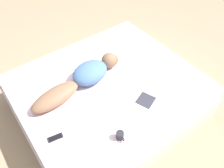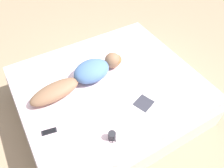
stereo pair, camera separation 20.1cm
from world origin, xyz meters
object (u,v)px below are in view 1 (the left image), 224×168
at_px(coffee_mug, 120,135).
at_px(cell_phone, 55,138).
at_px(open_magazine, 135,96).
at_px(person, 83,77).

bearing_deg(coffee_mug, cell_phone, -126.52).
relative_size(coffee_mug, cell_phone, 0.69).
distance_m(open_magazine, cell_phone, 1.00).
bearing_deg(person, coffee_mug, -14.67).
xyz_separation_m(open_magazine, coffee_mug, (0.32, -0.48, 0.04)).
relative_size(open_magazine, coffee_mug, 5.48).
distance_m(person, coffee_mug, 0.86).
height_order(person, cell_phone, person).
distance_m(person, cell_phone, 0.79).
relative_size(person, coffee_mug, 11.29).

